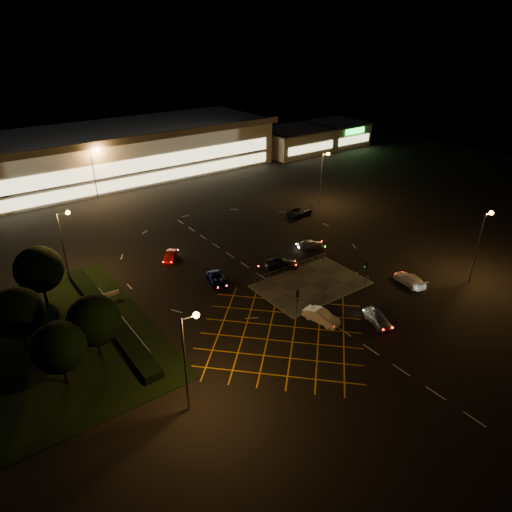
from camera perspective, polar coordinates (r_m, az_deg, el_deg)
ground at (r=62.04m, az=4.31°, el=-3.43°), size 180.00×180.00×0.00m
pedestrian_island at (r=61.90m, az=6.93°, el=-3.57°), size 14.00×9.00×0.12m
grass_verge at (r=56.47m, az=-22.72°, el=-9.09°), size 18.00×30.00×0.08m
hedge at (r=57.06m, az=-18.00°, el=-7.23°), size 2.00×26.00×1.00m
supermarket at (r=111.34m, az=-16.94°, el=12.35°), size 72.00×26.50×10.50m
retail_unit_a at (r=127.60m, az=4.75°, el=14.18°), size 18.80×14.80×6.35m
retail_unit_b at (r=138.30m, az=10.00°, el=14.88°), size 14.80×14.80×6.35m
streetlight_sw at (r=40.09m, az=-8.44°, el=-11.54°), size 1.78×0.56×10.03m
streetlight_se at (r=66.29m, az=26.37°, el=2.10°), size 1.78×0.56×10.03m
streetlight_nw at (r=64.53m, az=-22.79°, el=2.20°), size 1.78×0.56×10.03m
streetlight_ne at (r=88.38m, az=8.41°, el=10.43°), size 1.78×0.56×10.03m
streetlight_far_left at (r=95.34m, az=-19.46°, el=10.42°), size 1.78×0.56×10.03m
streetlight_far_right at (r=114.40m, az=-0.01°, el=14.50°), size 1.78×0.56×10.03m
signal_sw at (r=54.71m, az=5.20°, el=-5.11°), size 0.28×0.30×3.15m
signal_se at (r=62.31m, az=13.61°, el=-1.54°), size 0.28×0.30×3.15m
signal_nw at (r=60.06m, az=0.24°, el=-1.84°), size 0.28×0.30×3.15m
signal_ne at (r=67.06m, az=8.55°, el=1.08°), size 0.28×0.30×3.15m
tree_a at (r=47.28m, az=-23.40°, el=-10.45°), size 5.04×5.04×6.86m
tree_b at (r=53.68m, az=-27.67°, el=-6.30°), size 5.40×5.40×7.35m
tree_c at (r=60.93m, az=-25.51°, el=-1.51°), size 5.76×5.76×7.84m
tree_e at (r=49.32m, az=-19.60°, el=-7.57°), size 5.40×5.40×7.35m
car_near_silver at (r=55.50m, az=14.99°, el=-7.52°), size 2.95×4.66×1.48m
car_queue_white at (r=54.48m, az=8.18°, el=-7.48°), size 2.56×4.80×1.50m
car_left_blue at (r=61.71m, az=-4.82°, el=-2.92°), size 3.33×5.14×1.32m
car_far_dkgrey at (r=65.53m, az=3.16°, el=-0.92°), size 5.12×4.36×1.41m
car_right_silver at (r=71.72m, az=6.81°, el=1.49°), size 4.35×3.07×1.38m
car_circ_red at (r=68.83m, az=-10.64°, el=0.01°), size 3.52×3.87×1.28m
car_east_grey at (r=84.08m, az=5.51°, el=5.55°), size 5.83×3.45×1.52m
car_approach_white at (r=64.74m, az=18.65°, el=-2.79°), size 2.84×5.24×1.44m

